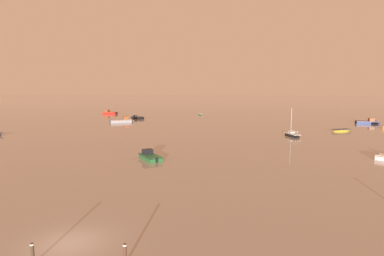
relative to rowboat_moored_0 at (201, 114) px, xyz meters
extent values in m
plane|color=gray|center=(0.11, -94.17, -0.14)|extent=(800.00, 800.00, 0.00)
ellipsoid|color=#23602D|center=(0.00, 0.00, -0.02)|extent=(2.15, 3.44, 0.51)
cube|color=silver|center=(0.00, 0.00, 0.19)|extent=(2.04, 3.18, 0.07)
cube|color=silver|center=(0.00, 0.00, 0.12)|extent=(1.01, 0.53, 0.05)
ellipsoid|color=black|center=(21.45, -48.51, 0.03)|extent=(2.98, 5.24, 0.86)
cube|color=silver|center=(21.45, -48.51, 0.38)|extent=(2.61, 4.48, 0.09)
cube|color=silver|center=(21.37, -48.27, 0.62)|extent=(1.18, 1.41, 0.31)
cylinder|color=#B7BABF|center=(21.31, -48.08, 2.84)|extent=(0.09, 0.09, 4.74)
cylinder|color=beige|center=(21.63, -49.10, 0.94)|extent=(0.99, 2.68, 0.17)
ellipsoid|color=gold|center=(33.15, -40.14, 0.02)|extent=(4.58, 3.39, 0.69)
cube|color=#33383F|center=(33.15, -40.14, 0.31)|extent=(4.26, 3.20, 0.09)
cube|color=#33383F|center=(33.15, -40.14, 0.21)|extent=(0.88, 1.32, 0.07)
cube|color=navy|center=(44.61, -23.81, 0.10)|extent=(5.10, 2.56, 0.96)
cone|color=navy|center=(47.16, -24.09, 0.10)|extent=(1.74, 2.09, 1.93)
cube|color=brown|center=(44.67, -23.81, 0.46)|extent=(5.21, 2.62, 0.11)
cube|color=brown|center=(45.78, -23.94, 0.96)|extent=(1.34, 1.65, 0.75)
cube|color=#384751|center=(46.36, -24.00, 1.01)|extent=(0.43, 1.49, 0.60)
cube|color=black|center=(42.23, -23.54, 0.25)|extent=(0.34, 0.42, 0.69)
cube|color=red|center=(-31.81, -0.74, 0.10)|extent=(5.28, 3.17, 0.97)
cone|color=red|center=(-34.31, -0.12, 0.10)|extent=(1.96, 2.26, 1.95)
cube|color=brown|center=(-31.86, -0.73, 0.47)|extent=(5.40, 3.24, 0.11)
cube|color=brown|center=(-32.95, -0.46, 0.97)|extent=(1.52, 1.78, 0.75)
cube|color=#384751|center=(-33.52, -0.32, 1.02)|extent=(0.62, 1.50, 0.60)
cube|color=black|center=(-29.46, -1.32, 0.25)|extent=(0.39, 0.45, 0.69)
cube|color=#23602D|center=(-0.50, -71.31, 0.06)|extent=(3.68, 4.20, 0.78)
cone|color=#23602D|center=(-1.72, -69.62, 0.06)|extent=(2.01, 1.93, 1.57)
cube|color=black|center=(-0.53, -71.27, 0.35)|extent=(3.76, 4.30, 0.09)
cube|color=black|center=(-1.06, -70.54, 0.75)|extent=(1.57, 1.50, 0.61)
cube|color=#384751|center=(-1.34, -70.15, 0.80)|extent=(1.09, 0.87, 0.49)
cube|color=black|center=(0.64, -72.89, 0.17)|extent=(0.40, 0.38, 0.56)
cube|color=gray|center=(-19.02, -27.57, 0.13)|extent=(5.91, 4.49, 1.08)
cone|color=gray|center=(-16.46, -26.28, 0.13)|extent=(2.50, 2.70, 2.16)
cube|color=brown|center=(-18.96, -27.54, 0.53)|extent=(6.04, 4.58, 0.12)
cube|color=brown|center=(-17.85, -26.98, 1.09)|extent=(1.94, 2.11, 0.84)
cube|color=#384751|center=(-17.26, -26.69, 1.15)|extent=(1.00, 1.60, 0.67)
cube|color=black|center=(-21.40, -28.77, 0.29)|extent=(0.49, 0.54, 0.77)
cube|color=black|center=(28.59, -67.77, 0.20)|extent=(0.43, 0.44, 0.61)
cube|color=black|center=(-17.48, -16.78, 0.07)|extent=(4.38, 4.05, 0.83)
cone|color=black|center=(-19.18, -15.37, 0.07)|extent=(2.08, 2.13, 1.67)
cube|color=#33383F|center=(-17.52, -16.75, 0.38)|extent=(4.47, 4.14, 0.09)
cube|color=#33383F|center=(-17.98, -16.37, 0.72)|extent=(0.64, 0.66, 0.46)
cube|color=black|center=(-15.89, -18.10, 0.19)|extent=(0.41, 0.42, 0.59)
cylinder|color=#503323|center=(4.06, -95.98, 0.34)|extent=(0.18, 0.18, 1.20)
cylinder|color=silver|center=(4.06, -95.98, 0.88)|extent=(0.22, 0.22, 0.08)
cylinder|color=#423323|center=(-0.71, -96.52, 0.36)|extent=(0.18, 0.18, 1.25)
cylinder|color=silver|center=(-0.71, -96.52, 0.93)|extent=(0.22, 0.22, 0.08)
camera|label=1|loc=(9.27, -111.56, 8.96)|focal=30.62mm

